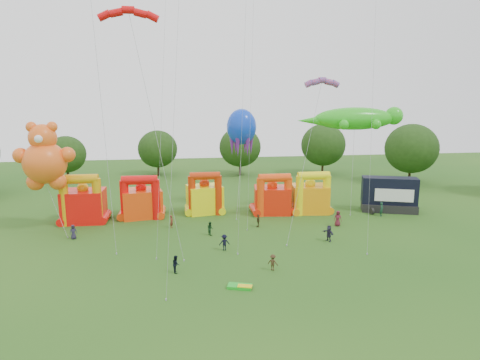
{
  "coord_description": "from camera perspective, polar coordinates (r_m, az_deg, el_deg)",
  "views": [
    {
      "loc": [
        -3.64,
        -28.17,
        15.98
      ],
      "look_at": [
        2.76,
        18.0,
        6.6
      ],
      "focal_mm": 32.0,
      "sensor_mm": 36.0,
      "label": 1
    }
  ],
  "objects": [
    {
      "name": "bouncy_castle_2",
      "position": [
        58.32,
        -4.72,
        -2.27
      ],
      "size": [
        5.09,
        4.38,
        5.89
      ],
      "color": "#F8EF0D",
      "rests_on": "ground"
    },
    {
      "name": "spectator_3",
      "position": [
        44.89,
        -2.1,
        -8.32
      ],
      "size": [
        1.14,
        0.7,
        1.71
      ],
      "primitive_type": "imported",
      "rotation": [
        0.0,
        0.0,
        3.2
      ],
      "color": "black",
      "rests_on": "ground"
    },
    {
      "name": "parafoil_kites",
      "position": [
        44.58,
        -3.3,
        5.18
      ],
      "size": [
        29.0,
        9.18,
        29.08
      ],
      "color": "red",
      "rests_on": "ground"
    },
    {
      "name": "tree_ring",
      "position": [
        30.48,
        -2.87,
        -7.24
      ],
      "size": [
        123.17,
        125.27,
        12.07
      ],
      "color": "#352314",
      "rests_on": "ground"
    },
    {
      "name": "folded_kite_bundle",
      "position": [
        36.95,
        0.04,
        -14.0
      ],
      "size": [
        2.21,
        1.55,
        0.31
      ],
      "color": "green",
      "rests_on": "ground"
    },
    {
      "name": "spectator_0",
      "position": [
        51.71,
        -21.34,
        -6.47
      ],
      "size": [
        0.95,
        0.79,
        1.65
      ],
      "primitive_type": "imported",
      "rotation": [
        0.0,
        0.0,
        0.39
      ],
      "color": "#262239",
      "rests_on": "ground"
    },
    {
      "name": "spectator_2",
      "position": [
        49.71,
        -4.01,
        -6.44
      ],
      "size": [
        0.87,
        0.95,
        1.57
      ],
      "primitive_type": "imported",
      "rotation": [
        0.0,
        0.0,
        2.02
      ],
      "color": "#16391A",
      "rests_on": "ground"
    },
    {
      "name": "spectator_9",
      "position": [
        40.19,
        4.39,
        -10.9
      ],
      "size": [
        1.14,
        1.01,
        1.53
      ],
      "primitive_type": "imported",
      "rotation": [
        0.0,
        0.0,
        2.57
      ],
      "color": "#3C2A18",
      "rests_on": "ground"
    },
    {
      "name": "bouncy_castle_3",
      "position": [
        58.15,
        4.35,
        -2.38
      ],
      "size": [
        5.24,
        4.42,
        5.71
      ],
      "color": "red",
      "rests_on": "ground"
    },
    {
      "name": "ground",
      "position": [
        32.59,
        -0.49,
        -17.98
      ],
      "size": [
        160.0,
        160.0,
        0.0
      ],
      "primitive_type": "plane",
      "color": "#1D4C15",
      "rests_on": "ground"
    },
    {
      "name": "spectator_4",
      "position": [
        52.54,
        2.44,
        -5.43
      ],
      "size": [
        0.65,
        1.0,
        1.58
      ],
      "primitive_type": "imported",
      "rotation": [
        0.0,
        0.0,
        4.41
      ],
      "color": "#3A3117",
      "rests_on": "ground"
    },
    {
      "name": "spectator_1",
      "position": [
        52.79,
        -9.11,
        -5.49
      ],
      "size": [
        0.58,
        0.68,
        1.57
      ],
      "primitive_type": "imported",
      "rotation": [
        0.0,
        0.0,
        1.14
      ],
      "color": "maroon",
      "rests_on": "ground"
    },
    {
      "name": "spectator_5",
      "position": [
        48.53,
        11.75,
        -6.97
      ],
      "size": [
        1.17,
        1.73,
        1.79
      ],
      "primitive_type": "imported",
      "rotation": [
        0.0,
        0.0,
        5.14
      ],
      "color": "#28233B",
      "rests_on": "ground"
    },
    {
      "name": "bouncy_castle_1",
      "position": [
        57.68,
        -13.02,
        -2.72
      ],
      "size": [
        5.74,
        4.94,
        5.83
      ],
      "color": "#F4410D",
      "rests_on": "ground"
    },
    {
      "name": "spectator_8",
      "position": [
        40.05,
        -8.54,
        -11.01
      ],
      "size": [
        0.71,
        0.86,
        1.62
      ],
      "primitive_type": "imported",
      "rotation": [
        0.0,
        0.0,
        1.7
      ],
      "color": "black",
      "rests_on": "ground"
    },
    {
      "name": "stage_trailer",
      "position": [
        62.55,
        19.27,
        -1.89
      ],
      "size": [
        7.82,
        4.91,
        4.81
      ],
      "color": "black",
      "rests_on": "ground"
    },
    {
      "name": "spectator_6",
      "position": [
        54.15,
        12.91,
        -5.01
      ],
      "size": [
        1.06,
        0.83,
        1.92
      ],
      "primitive_type": "imported",
      "rotation": [
        0.0,
        0.0,
        6.03
      ],
      "color": "maroon",
      "rests_on": "ground"
    },
    {
      "name": "diamond_kites",
      "position": [
        44.22,
        0.56,
        12.71
      ],
      "size": [
        23.74,
        23.21,
        43.75
      ],
      "color": "#EE0B42",
      "rests_on": "ground"
    },
    {
      "name": "bouncy_castle_0",
      "position": [
        57.44,
        -20.16,
        -2.97
      ],
      "size": [
        5.12,
        4.14,
        6.41
      ],
      "color": "red",
      "rests_on": "ground"
    },
    {
      "name": "teddy_bear_kite",
      "position": [
        54.54,
        -24.25,
        0.93
      ],
      "size": [
        6.98,
        6.22,
        13.0
      ],
      "color": "orange",
      "rests_on": "ground"
    },
    {
      "name": "bouncy_castle_4",
      "position": [
        59.19,
        9.38,
        -2.18
      ],
      "size": [
        5.18,
        4.33,
        5.92
      ],
      "color": "orange",
      "rests_on": "ground"
    },
    {
      "name": "octopus_kite",
      "position": [
        59.33,
        0.04,
        3.1
      ],
      "size": [
        4.2,
        9.41,
        14.07
      ],
      "color": "#0D39D1",
      "rests_on": "ground"
    },
    {
      "name": "spectator_7",
      "position": [
        59.98,
        18.35,
        -3.72
      ],
      "size": [
        0.79,
        0.82,
        1.9
      ],
      "primitive_type": "imported",
      "rotation": [
        0.0,
        0.0,
        0.88
      ],
      "color": "#193E2B",
      "rests_on": "ground"
    },
    {
      "name": "gecko_kite",
      "position": [
        60.71,
        14.98,
        5.97
      ],
      "size": [
        15.01,
        6.07,
        14.37
      ],
      "color": "green",
      "rests_on": "ground"
    }
  ]
}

